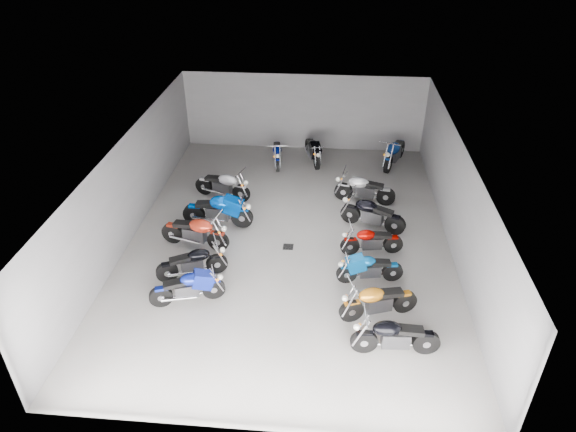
% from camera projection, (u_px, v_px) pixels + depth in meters
% --- Properties ---
extents(ground, '(14.00, 14.00, 0.00)m').
position_uv_depth(ground, '(290.00, 238.00, 16.38)').
color(ground, gray).
rests_on(ground, ground).
extents(wall_back, '(10.00, 0.10, 3.20)m').
position_uv_depth(wall_back, '(304.00, 112.00, 21.46)').
color(wall_back, slate).
rests_on(wall_back, ground).
extents(wall_left, '(0.10, 14.00, 3.20)m').
position_uv_depth(wall_left, '(129.00, 187.00, 15.90)').
color(wall_left, slate).
rests_on(wall_left, ground).
extents(wall_right, '(0.10, 14.00, 3.20)m').
position_uv_depth(wall_right, '(458.00, 201.00, 15.17)').
color(wall_right, slate).
rests_on(wall_right, ground).
extents(ceiling, '(10.00, 14.00, 0.04)m').
position_uv_depth(ceiling, '(290.00, 145.00, 14.68)').
color(ceiling, black).
rests_on(ceiling, wall_back).
extents(drain_grate, '(0.32, 0.32, 0.01)m').
position_uv_depth(drain_grate, '(288.00, 247.00, 15.96)').
color(drain_grate, black).
rests_on(drain_grate, ground).
extents(motorcycle_left_b, '(1.95, 0.76, 0.88)m').
position_uv_depth(motorcycle_left_b, '(188.00, 287.00, 13.56)').
color(motorcycle_left_b, black).
rests_on(motorcycle_left_b, ground).
extents(motorcycle_left_c, '(1.94, 0.86, 0.89)m').
position_uv_depth(motorcycle_left_c, '(193.00, 263.00, 14.46)').
color(motorcycle_left_c, black).
rests_on(motorcycle_left_c, ground).
extents(motorcycle_left_d, '(2.21, 0.63, 0.98)m').
position_uv_depth(motorcycle_left_d, '(195.00, 232.00, 15.71)').
color(motorcycle_left_d, black).
rests_on(motorcycle_left_d, ground).
extents(motorcycle_left_e, '(2.35, 0.48, 1.03)m').
position_uv_depth(motorcycle_left_e, '(219.00, 211.00, 16.72)').
color(motorcycle_left_e, black).
rests_on(motorcycle_left_e, ground).
extents(motorcycle_left_f, '(2.10, 0.74, 0.94)m').
position_uv_depth(motorcycle_left_f, '(223.00, 185.00, 18.31)').
color(motorcycle_left_f, black).
rests_on(motorcycle_left_f, ground).
extents(motorcycle_right_a, '(2.12, 0.45, 0.93)m').
position_uv_depth(motorcycle_right_a, '(395.00, 336.00, 12.01)').
color(motorcycle_right_a, black).
rests_on(motorcycle_right_a, ground).
extents(motorcycle_right_b, '(2.04, 0.81, 0.93)m').
position_uv_depth(motorcycle_right_b, '(378.00, 301.00, 13.07)').
color(motorcycle_right_b, black).
rests_on(motorcycle_right_b, ground).
extents(motorcycle_right_c, '(1.88, 0.47, 0.83)m').
position_uv_depth(motorcycle_right_c, '(369.00, 268.00, 14.30)').
color(motorcycle_right_c, black).
rests_on(motorcycle_right_c, ground).
extents(motorcycle_right_d, '(1.91, 0.48, 0.84)m').
position_uv_depth(motorcycle_right_d, '(371.00, 241.00, 15.44)').
color(motorcycle_right_d, black).
rests_on(motorcycle_right_d, ground).
extents(motorcycle_right_e, '(2.10, 0.93, 0.96)m').
position_uv_depth(motorcycle_right_e, '(372.00, 214.00, 16.61)').
color(motorcycle_right_e, black).
rests_on(motorcycle_right_e, ground).
extents(motorcycle_right_f, '(2.15, 0.53, 0.95)m').
position_uv_depth(motorcycle_right_f, '(364.00, 189.00, 18.04)').
color(motorcycle_right_f, black).
rests_on(motorcycle_right_f, ground).
extents(motorcycle_back_c, '(0.46, 1.99, 0.88)m').
position_uv_depth(motorcycle_back_c, '(277.00, 153.00, 20.69)').
color(motorcycle_back_c, black).
rests_on(motorcycle_back_c, ground).
extents(motorcycle_back_d, '(0.72, 2.05, 0.92)m').
position_uv_depth(motorcycle_back_d, '(313.00, 150.00, 20.84)').
color(motorcycle_back_d, black).
rests_on(motorcycle_back_d, ground).
extents(motorcycle_back_f, '(1.03, 2.18, 1.01)m').
position_uv_depth(motorcycle_back_f, '(395.00, 152.00, 20.55)').
color(motorcycle_back_f, black).
rests_on(motorcycle_back_f, ground).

